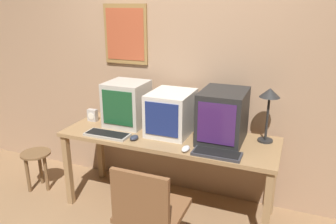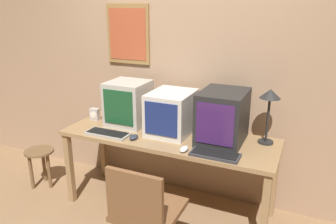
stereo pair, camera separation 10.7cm
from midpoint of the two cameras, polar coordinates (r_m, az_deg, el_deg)
The scene contains 13 objects.
wall_back at distance 3.15m, azimuth 4.09°, elevation 7.94°, with size 8.00×0.08×2.60m.
desk at distance 2.96m, azimuth 1.04°, elevation -5.52°, with size 1.93×0.65×0.75m.
monitor_left at distance 3.15m, azimuth -5.96°, elevation 1.53°, with size 0.37×0.37×0.42m.
monitor_center at distance 2.93m, azimuth 1.67°, elevation -0.14°, with size 0.36×0.45×0.38m.
monitor_right at distance 2.78m, azimuth 10.58°, elevation -0.82°, with size 0.37×0.47×0.44m.
keyboard_main at distance 2.97m, azimuth -9.45°, elevation -3.73°, with size 0.41×0.16×0.03m.
keyboard_side at distance 2.58m, azimuth 9.37°, elevation -7.32°, with size 0.38×0.16×0.03m.
mouse_near_keyboard at distance 2.85m, azimuth -4.92°, elevation -4.39°, with size 0.07×0.10×0.04m.
mouse_far_corner at distance 2.63m, azimuth 3.99°, elevation -6.45°, with size 0.06×0.11×0.04m.
desk_clock at distance 3.36m, azimuth -11.76°, elevation -0.40°, with size 0.09×0.06×0.12m.
desk_lamp at distance 2.79m, azimuth 18.35°, elevation 1.92°, with size 0.17×0.17×0.47m.
office_chair at distance 2.46m, azimuth -2.54°, elevation -18.85°, with size 0.46×0.46×0.87m.
side_stool at distance 3.71m, azimuth -20.61°, elevation -7.75°, with size 0.30×0.30×0.42m.
Camera 2 is at (1.10, -1.67, 1.87)m, focal length 35.00 mm.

